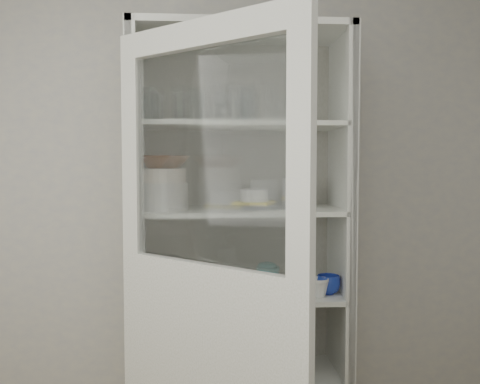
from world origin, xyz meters
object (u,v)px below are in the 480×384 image
(glass_platter, at_px, (254,206))
(yellow_trivet, at_px, (254,203))
(teal_jar, at_px, (267,277))
(tin_box, at_px, (276,367))
(measuring_cups, at_px, (194,292))
(mug_blue, at_px, (328,285))
(goblet_0, at_px, (190,108))
(plate_stack_front, at_px, (164,196))
(goblet_3, at_px, (300,109))
(grey_bowl_stack, at_px, (296,193))
(cream_dish, at_px, (182,365))
(terracotta_bowl, at_px, (163,162))
(white_canister, at_px, (155,275))
(white_ramekin, at_px, (254,195))
(plate_stack_back, at_px, (158,201))
(pantry_cabinet, at_px, (239,272))
(mug_white, at_px, (319,288))
(goblet_2, at_px, (240,110))
(cupboard_door, at_px, (207,324))
(cream_bowl, at_px, (164,176))
(mug_teal, at_px, (268,277))
(goblet_1, at_px, (222,107))

(glass_platter, distance_m, yellow_trivet, 0.02)
(teal_jar, height_order, tin_box, teal_jar)
(measuring_cups, bearing_deg, mug_blue, -0.73)
(goblet_0, xyz_separation_m, plate_stack_front, (-0.12, -0.15, -0.41))
(goblet_3, xyz_separation_m, plate_stack_front, (-0.66, -0.20, -0.42))
(grey_bowl_stack, xyz_separation_m, cream_dish, (-0.55, -0.03, -0.83))
(goblet_3, bearing_deg, terracotta_bowl, -163.14)
(mug_blue, bearing_deg, terracotta_bowl, 164.53)
(white_canister, bearing_deg, white_ramekin, -4.82)
(teal_jar, bearing_deg, plate_stack_back, 170.21)
(pantry_cabinet, distance_m, goblet_3, 0.86)
(plate_stack_back, distance_m, yellow_trivet, 0.48)
(mug_white, distance_m, cream_dish, 0.76)
(goblet_0, bearing_deg, white_canister, -173.86)
(white_canister, bearing_deg, goblet_2, 7.22)
(goblet_2, height_order, mug_white, goblet_2)
(plate_stack_front, height_order, tin_box, plate_stack_front)
(white_ramekin, bearing_deg, mug_blue, -15.72)
(grey_bowl_stack, bearing_deg, white_canister, 178.28)
(cupboard_door, xyz_separation_m, goblet_3, (0.47, 0.65, 0.87))
(terracotta_bowl, xyz_separation_m, white_canister, (-0.06, 0.13, -0.55))
(glass_platter, height_order, mug_blue, glass_platter)
(plate_stack_front, bearing_deg, cream_bowl, 0.00)
(pantry_cabinet, bearing_deg, mug_teal, -7.23)
(white_ramekin, distance_m, measuring_cups, 0.53)
(plate_stack_back, distance_m, cream_dish, 0.81)
(pantry_cabinet, bearing_deg, goblet_2, 81.55)
(cupboard_door, bearing_deg, goblet_2, 116.39)
(yellow_trivet, bearing_deg, mug_teal, 22.61)
(mug_white, xyz_separation_m, tin_box, (-0.18, 0.12, -0.42))
(grey_bowl_stack, distance_m, tin_box, 0.85)
(goblet_3, bearing_deg, yellow_trivet, -155.88)
(teal_jar, xyz_separation_m, measuring_cups, (-0.36, -0.12, -0.04))
(white_ramekin, height_order, mug_white, white_ramekin)
(goblet_0, xyz_separation_m, white_canister, (-0.17, -0.02, -0.81))
(white_ramekin, relative_size, mug_teal, 1.19)
(goblet_3, relative_size, cream_dish, 0.65)
(teal_jar, distance_m, cream_dish, 0.59)
(goblet_0, xyz_separation_m, mug_white, (0.59, -0.20, -0.83))
(goblet_0, bearing_deg, goblet_1, 2.77)
(terracotta_bowl, bearing_deg, cream_bowl, 0.00)
(glass_platter, bearing_deg, cream_dish, -179.01)
(goblet_1, height_order, glass_platter, goblet_1)
(mug_blue, bearing_deg, goblet_3, 100.58)
(mug_blue, xyz_separation_m, measuring_cups, (-0.63, 0.01, -0.03))
(cream_bowl, bearing_deg, goblet_0, 52.32)
(pantry_cabinet, relative_size, plate_stack_back, 10.14)
(terracotta_bowl, height_order, mug_white, terracotta_bowl)
(white_ramekin, bearing_deg, yellow_trivet, 0.00)
(pantry_cabinet, bearing_deg, glass_platter, -35.18)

